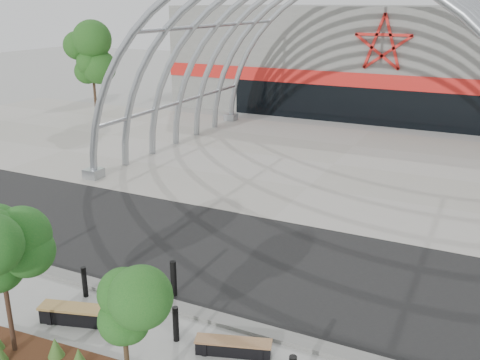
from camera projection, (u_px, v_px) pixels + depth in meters
name	position (u px, v px, depth m)	size (l,w,h in m)	color
ground	(180.00, 304.00, 15.49)	(140.00, 140.00, 0.00)	#9D9D98
road	(234.00, 255.00, 18.46)	(140.00, 7.00, 0.02)	black
forecourt	(334.00, 164.00, 28.69)	(60.00, 17.00, 0.04)	#A9A498
kerb	(175.00, 307.00, 15.25)	(60.00, 0.50, 0.12)	slate
arena_building	(401.00, 58.00, 42.72)	(34.00, 15.24, 8.00)	slate
vault_canopy	(334.00, 164.00, 28.69)	(20.80, 15.80, 20.36)	#A1A7AC
street_tree_0	(1.00, 258.00, 12.50)	(1.61, 1.61, 3.67)	black
street_tree_1	(123.00, 318.00, 10.81)	(1.33, 1.33, 3.15)	#302412
bench_0	(82.00, 315.00, 14.51)	(2.40, 1.16, 0.49)	black
bench_1	(233.00, 347.00, 13.25)	(1.95, 0.99, 0.40)	black
bollard_0	(32.00, 246.00, 17.93)	(0.17, 0.17, 1.06)	black
bollard_1	(85.00, 282.00, 15.76)	(0.15, 0.15, 0.96)	black
bollard_2	(174.00, 279.00, 15.77)	(0.18, 0.18, 1.13)	black
bollard_3	(176.00, 324.00, 13.69)	(0.16, 0.16, 0.98)	black
bg_tree_0	(91.00, 54.00, 39.36)	(3.00, 3.00, 6.45)	#2E2016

